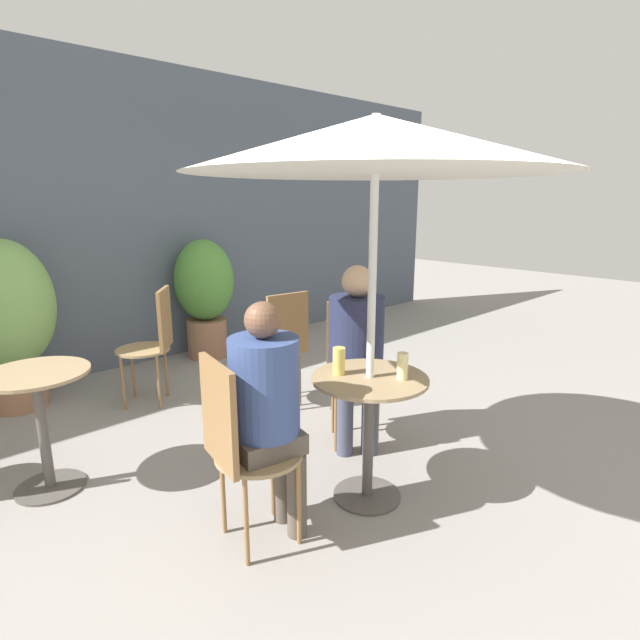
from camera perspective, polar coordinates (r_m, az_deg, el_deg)
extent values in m
plane|color=gray|center=(2.97, 4.46, -20.92)|extent=(20.00, 20.00, 0.00)
cube|color=#4C5666|center=(5.32, -23.49, 10.58)|extent=(10.00, 0.06, 3.00)
cylinder|color=#514C47|center=(3.09, 5.38, -19.27)|extent=(0.39, 0.39, 0.01)
cylinder|color=#514C47|center=(2.91, 5.54, -13.34)|extent=(0.06, 0.06, 0.70)
cylinder|color=#997F5B|center=(2.77, 5.71, -6.67)|extent=(0.65, 0.65, 0.02)
cylinder|color=#514C47|center=(3.54, -28.39, -16.41)|extent=(0.39, 0.39, 0.01)
cylinder|color=#514C47|center=(3.39, -29.08, -11.11)|extent=(0.06, 0.06, 0.70)
cylinder|color=#997F5B|center=(3.26, -29.82, -5.31)|extent=(0.58, 0.58, 0.02)
cylinder|color=#997F56|center=(3.49, 4.01, -6.76)|extent=(0.44, 0.44, 0.02)
cylinder|color=olive|center=(3.73, 5.89, -9.40)|extent=(0.02, 0.02, 0.46)
cylinder|color=olive|center=(3.70, 1.49, -9.52)|extent=(0.02, 0.02, 0.46)
cylinder|color=olive|center=(3.47, 6.58, -11.22)|extent=(0.02, 0.02, 0.46)
cylinder|color=olive|center=(3.44, 1.83, -11.38)|extent=(0.02, 0.02, 0.46)
cube|color=olive|center=(3.60, 3.72, -1.79)|extent=(0.30, 0.26, 0.50)
cylinder|color=#997F56|center=(2.55, -6.99, -15.00)|extent=(0.44, 0.44, 0.02)
cylinder|color=olive|center=(2.73, -11.02, -18.82)|extent=(0.02, 0.02, 0.46)
cylinder|color=olive|center=(2.52, -8.43, -21.90)|extent=(0.02, 0.02, 0.46)
cylinder|color=olive|center=(2.83, -5.45, -17.39)|extent=(0.02, 0.02, 0.46)
cylinder|color=olive|center=(2.62, -2.42, -20.14)|extent=(0.02, 0.02, 0.46)
cube|color=olive|center=(2.36, -11.52, -10.53)|extent=(0.10, 0.37, 0.50)
cylinder|color=#997F56|center=(4.12, -5.11, -3.53)|extent=(0.44, 0.44, 0.02)
cylinder|color=olive|center=(4.02, -5.69, -7.63)|extent=(0.02, 0.02, 0.46)
cylinder|color=olive|center=(4.16, -2.34, -6.81)|extent=(0.02, 0.02, 0.46)
cylinder|color=olive|center=(4.25, -7.68, -6.49)|extent=(0.02, 0.02, 0.46)
cylinder|color=olive|center=(4.38, -4.45, -5.76)|extent=(0.02, 0.02, 0.46)
cube|color=olive|center=(3.89, -3.67, -0.58)|extent=(0.37, 0.07, 0.50)
cylinder|color=#997F56|center=(4.40, -19.58, -3.20)|extent=(0.44, 0.44, 0.02)
cylinder|color=olive|center=(4.31, -17.97, -6.79)|extent=(0.02, 0.02, 0.46)
cylinder|color=olive|center=(4.57, -17.18, -5.56)|extent=(0.02, 0.02, 0.46)
cylinder|color=olive|center=(4.38, -21.59, -6.74)|extent=(0.02, 0.02, 0.46)
cylinder|color=olive|center=(4.64, -20.61, -5.54)|extent=(0.02, 0.02, 0.46)
cube|color=olive|center=(4.28, -17.33, 0.14)|extent=(0.25, 0.31, 0.50)
cylinder|color=#42475B|center=(3.41, 2.87, -11.64)|extent=(0.11, 0.11, 0.46)
cylinder|color=#42475B|center=(3.43, 5.70, -11.55)|extent=(0.11, 0.11, 0.46)
cube|color=#42475B|center=(3.43, 4.11, -5.97)|extent=(0.47, 0.47, 0.11)
cylinder|color=#232847|center=(3.34, 4.19, -1.28)|extent=(0.37, 0.37, 0.47)
sphere|color=#DBAD89|center=(3.27, 4.29, 4.45)|extent=(0.21, 0.21, 0.21)
cylinder|color=brown|center=(2.68, -2.67, -19.36)|extent=(0.10, 0.10, 0.46)
cylinder|color=brown|center=(2.79, -4.31, -17.89)|extent=(0.10, 0.10, 0.46)
cube|color=brown|center=(2.53, -6.19, -13.58)|extent=(0.37, 0.34, 0.10)
cylinder|color=#384C84|center=(2.42, -6.37, -7.49)|extent=(0.34, 0.34, 0.47)
sphere|color=brown|center=(2.32, -6.58, 0.00)|extent=(0.17, 0.17, 0.17)
cylinder|color=#DBC65B|center=(2.77, 2.18, -4.70)|extent=(0.07, 0.07, 0.15)
cylinder|color=beige|center=(2.73, 9.41, -5.23)|extent=(0.06, 0.06, 0.15)
cylinder|color=#93664C|center=(4.85, -31.20, -6.57)|extent=(0.43, 0.43, 0.34)
ellipsoid|color=#709E51|center=(4.68, -32.25, 1.48)|extent=(0.72, 0.72, 1.05)
cylinder|color=#93664C|center=(5.60, -12.76, -1.98)|extent=(0.43, 0.43, 0.41)
ellipsoid|color=#4C8938|center=(5.47, -13.11, 4.47)|extent=(0.62, 0.62, 0.86)
cylinder|color=silver|center=(2.68, 5.87, -0.29)|extent=(0.04, 0.04, 2.09)
cone|color=silver|center=(2.61, 6.38, 19.35)|extent=(1.92, 1.92, 0.28)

